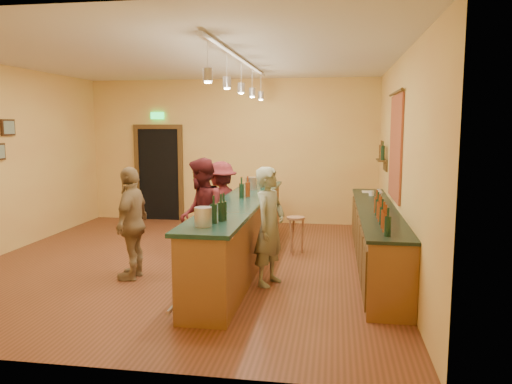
% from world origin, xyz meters
% --- Properties ---
extents(floor, '(7.00, 7.00, 0.00)m').
position_xyz_m(floor, '(0.00, 0.00, 0.00)').
color(floor, brown).
rests_on(floor, ground).
extents(ceiling, '(6.50, 7.00, 0.02)m').
position_xyz_m(ceiling, '(0.00, 0.00, 3.20)').
color(ceiling, silver).
rests_on(ceiling, wall_back).
extents(wall_back, '(6.50, 0.02, 3.20)m').
position_xyz_m(wall_back, '(0.00, 3.50, 1.60)').
color(wall_back, '#E0A154').
rests_on(wall_back, floor).
extents(wall_front, '(6.50, 0.02, 3.20)m').
position_xyz_m(wall_front, '(0.00, -3.50, 1.60)').
color(wall_front, '#E0A154').
rests_on(wall_front, floor).
extents(wall_right, '(0.02, 7.00, 3.20)m').
position_xyz_m(wall_right, '(3.25, 0.00, 1.60)').
color(wall_right, '#E0A154').
rests_on(wall_right, floor).
extents(doorway, '(1.15, 0.09, 2.48)m').
position_xyz_m(doorway, '(-1.70, 3.47, 1.13)').
color(doorway, black).
rests_on(doorway, wall_back).
extents(tapestry, '(0.03, 1.40, 1.60)m').
position_xyz_m(tapestry, '(3.23, 0.40, 1.85)').
color(tapestry, maroon).
rests_on(tapestry, wall_right).
extents(bottle_shelf, '(0.17, 0.55, 0.54)m').
position_xyz_m(bottle_shelf, '(3.17, 1.90, 1.67)').
color(bottle_shelf, '#462B15').
rests_on(bottle_shelf, wall_right).
extents(back_counter, '(0.60, 4.55, 1.27)m').
position_xyz_m(back_counter, '(2.97, 0.18, 0.49)').
color(back_counter, brown).
rests_on(back_counter, floor).
extents(tasting_bar, '(0.73, 5.10, 1.38)m').
position_xyz_m(tasting_bar, '(0.90, -0.00, 0.61)').
color(tasting_bar, brown).
rests_on(tasting_bar, floor).
extents(pendant_track, '(0.11, 4.60, 0.50)m').
position_xyz_m(pendant_track, '(0.90, -0.00, 2.98)').
color(pendant_track, silver).
rests_on(pendant_track, ceiling).
extents(bartender, '(0.58, 0.70, 1.63)m').
position_xyz_m(bartender, '(1.45, -0.86, 0.82)').
color(bartender, gray).
rests_on(bartender, floor).
extents(customer_a, '(0.85, 0.97, 1.71)m').
position_xyz_m(customer_a, '(0.35, -0.36, 0.85)').
color(customer_a, '#59191E').
rests_on(customer_a, floor).
extents(customer_b, '(0.40, 0.95, 1.61)m').
position_xyz_m(customer_b, '(-0.53, -0.89, 0.81)').
color(customer_b, '#997A51').
rests_on(customer_b, floor).
extents(customer_c, '(0.87, 1.14, 1.56)m').
position_xyz_m(customer_c, '(0.35, 0.93, 0.78)').
color(customer_c, '#59191E').
rests_on(customer_c, floor).
extents(bar_stool, '(0.31, 0.31, 0.64)m').
position_xyz_m(bar_stool, '(1.67, 0.86, 0.49)').
color(bar_stool, '#9B6446').
rests_on(bar_stool, floor).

